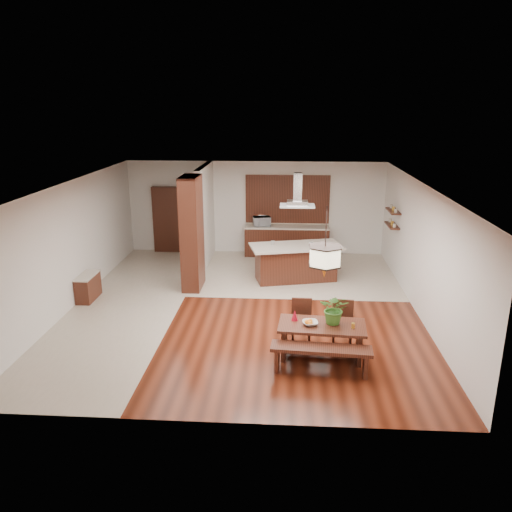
# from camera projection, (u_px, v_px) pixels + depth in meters

# --- Properties ---
(room_shell) EXTENTS (9.00, 9.04, 2.92)m
(room_shell) POSITION_uv_depth(u_px,v_px,m) (243.00, 221.00, 11.19)
(room_shell) COLOR #3E160B
(room_shell) RESTS_ON ground
(tile_hallway) EXTENTS (2.50, 9.00, 0.01)m
(tile_hallway) POSITION_uv_depth(u_px,v_px,m) (129.00, 303.00, 11.96)
(tile_hallway) COLOR beige
(tile_hallway) RESTS_ON ground
(tile_kitchen) EXTENTS (5.50, 4.00, 0.01)m
(tile_kitchen) POSITION_uv_depth(u_px,v_px,m) (295.00, 273.00, 14.10)
(tile_kitchen) COLOR beige
(tile_kitchen) RESTS_ON ground
(soffit_band) EXTENTS (8.00, 9.00, 0.02)m
(soffit_band) POSITION_uv_depth(u_px,v_px,m) (242.00, 185.00, 10.95)
(soffit_band) COLOR #432110
(soffit_band) RESTS_ON room_shell
(partition_pier) EXTENTS (0.45, 1.00, 2.90)m
(partition_pier) POSITION_uv_depth(u_px,v_px,m) (192.00, 233.00, 12.60)
(partition_pier) COLOR black
(partition_pier) RESTS_ON ground
(partition_stub) EXTENTS (0.18, 2.40, 2.90)m
(partition_stub) POSITION_uv_depth(u_px,v_px,m) (205.00, 215.00, 14.60)
(partition_stub) COLOR silver
(partition_stub) RESTS_ON ground
(hallway_console) EXTENTS (0.37, 0.88, 0.63)m
(hallway_console) POSITION_uv_depth(u_px,v_px,m) (88.00, 287.00, 12.12)
(hallway_console) COLOR black
(hallway_console) RESTS_ON ground
(hallway_doorway) EXTENTS (1.10, 0.20, 2.10)m
(hallway_doorway) POSITION_uv_depth(u_px,v_px,m) (171.00, 220.00, 15.85)
(hallway_doorway) COLOR black
(hallway_doorway) RESTS_ON ground
(rear_counter) EXTENTS (2.60, 0.62, 0.95)m
(rear_counter) POSITION_uv_depth(u_px,v_px,m) (287.00, 241.00, 15.60)
(rear_counter) COLOR black
(rear_counter) RESTS_ON ground
(kitchen_window) EXTENTS (2.60, 0.08, 1.50)m
(kitchen_window) POSITION_uv_depth(u_px,v_px,m) (287.00, 199.00, 15.48)
(kitchen_window) COLOR olive
(kitchen_window) RESTS_ON room_shell
(shelf_lower) EXTENTS (0.26, 0.90, 0.04)m
(shelf_lower) POSITION_uv_depth(u_px,v_px,m) (392.00, 225.00, 13.63)
(shelf_lower) COLOR black
(shelf_lower) RESTS_ON room_shell
(shelf_upper) EXTENTS (0.26, 0.90, 0.04)m
(shelf_upper) POSITION_uv_depth(u_px,v_px,m) (393.00, 211.00, 13.52)
(shelf_upper) COLOR black
(shelf_upper) RESTS_ON room_shell
(dining_table) EXTENTS (1.66, 0.92, 0.67)m
(dining_table) POSITION_uv_depth(u_px,v_px,m) (322.00, 333.00, 9.30)
(dining_table) COLOR black
(dining_table) RESTS_ON ground
(dining_bench) EXTENTS (1.80, 0.52, 0.50)m
(dining_bench) POSITION_uv_depth(u_px,v_px,m) (321.00, 360.00, 8.82)
(dining_bench) COLOR black
(dining_bench) RESTS_ON ground
(dining_chair_left) EXTENTS (0.41, 0.41, 0.91)m
(dining_chair_left) POSITION_uv_depth(u_px,v_px,m) (301.00, 323.00, 9.83)
(dining_chair_left) COLOR black
(dining_chair_left) RESTS_ON ground
(dining_chair_right) EXTENTS (0.44, 0.44, 0.92)m
(dining_chair_right) POSITION_uv_depth(u_px,v_px,m) (343.00, 325.00, 9.72)
(dining_chair_right) COLOR black
(dining_chair_right) RESTS_ON ground
(pendant_lantern) EXTENTS (0.64, 0.64, 1.31)m
(pendant_lantern) POSITION_uv_depth(u_px,v_px,m) (325.00, 243.00, 8.79)
(pendant_lantern) COLOR beige
(pendant_lantern) RESTS_ON room_shell
(foliage_plant) EXTENTS (0.62, 0.57, 0.59)m
(foliage_plant) POSITION_uv_depth(u_px,v_px,m) (335.00, 309.00, 9.21)
(foliage_plant) COLOR #366A23
(foliage_plant) RESTS_ON dining_table
(fruit_bowl) EXTENTS (0.32, 0.32, 0.07)m
(fruit_bowl) POSITION_uv_depth(u_px,v_px,m) (310.00, 323.00, 9.23)
(fruit_bowl) COLOR beige
(fruit_bowl) RESTS_ON dining_table
(napkin_cone) EXTENTS (0.17, 0.17, 0.20)m
(napkin_cone) POSITION_uv_depth(u_px,v_px,m) (295.00, 315.00, 9.40)
(napkin_cone) COLOR #9F0B1D
(napkin_cone) RESTS_ON dining_table
(gold_ornament) EXTENTS (0.09, 0.09, 0.10)m
(gold_ornament) POSITION_uv_depth(u_px,v_px,m) (353.00, 325.00, 9.09)
(gold_ornament) COLOR gold
(gold_ornament) RESTS_ON dining_table
(kitchen_island) EXTENTS (2.58, 1.59, 0.99)m
(kitchen_island) POSITION_uv_depth(u_px,v_px,m) (296.00, 262.00, 13.39)
(kitchen_island) COLOR black
(kitchen_island) RESTS_ON ground
(range_hood) EXTENTS (0.90, 0.55, 0.87)m
(range_hood) POSITION_uv_depth(u_px,v_px,m) (298.00, 190.00, 12.82)
(range_hood) COLOR silver
(range_hood) RESTS_ON room_shell
(island_cup) EXTENTS (0.15, 0.15, 0.10)m
(island_cup) POSITION_uv_depth(u_px,v_px,m) (311.00, 244.00, 13.12)
(island_cup) COLOR white
(island_cup) RESTS_ON kitchen_island
(microwave) EXTENTS (0.59, 0.46, 0.29)m
(microwave) POSITION_uv_depth(u_px,v_px,m) (262.00, 221.00, 15.46)
(microwave) COLOR silver
(microwave) RESTS_ON rear_counter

